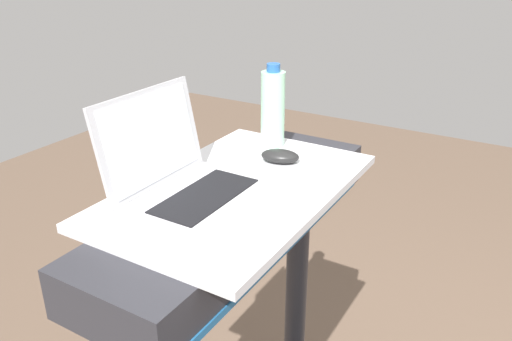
{
  "coord_description": "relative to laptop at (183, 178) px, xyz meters",
  "views": [
    {
      "loc": [
        -0.91,
        0.1,
        1.68
      ],
      "look_at": [
        0.0,
        0.65,
        1.21
      ],
      "focal_mm": 36.05,
      "sensor_mm": 36.0,
      "label": 1
    }
  ],
  "objects": [
    {
      "name": "laptop",
      "position": [
        0.0,
        0.0,
        0.0
      ],
      "size": [
        0.31,
        0.26,
        0.23
      ],
      "rotation": [
        0.0,
        0.0,
        -0.06
      ],
      "color": "#B7B7BC",
      "rests_on": "desk_board"
    },
    {
      "name": "water_bottle",
      "position": [
        0.39,
        -0.01,
        0.06
      ],
      "size": [
        0.07,
        0.07,
        0.23
      ],
      "color": "#9EDBB2",
      "rests_on": "desk_board"
    },
    {
      "name": "desk_board",
      "position": [
        0.11,
        -0.07,
        -0.06
      ],
      "size": [
        0.69,
        0.43,
        0.02
      ],
      "primitive_type": "cube",
      "color": "silver",
      "rests_on": "treadmill_base"
    },
    {
      "name": "computer_mouse",
      "position": [
        0.29,
        -0.09,
        -0.03
      ],
      "size": [
        0.08,
        0.11,
        0.03
      ],
      "primitive_type": "ellipsoid",
      "rotation": [
        0.0,
        0.0,
        0.27
      ],
      "color": "black",
      "rests_on": "desk_board"
    }
  ]
}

